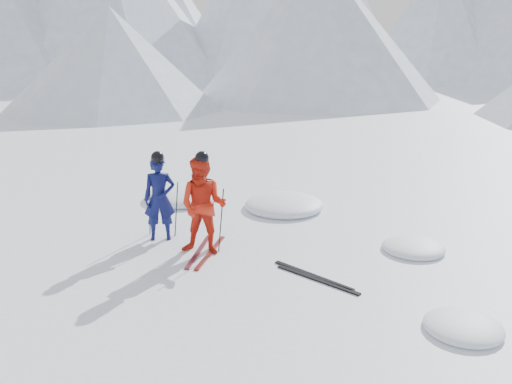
# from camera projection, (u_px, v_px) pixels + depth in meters

# --- Properties ---
(ground) EXTENTS (160.00, 160.00, 0.00)m
(ground) POSITION_uv_depth(u_px,v_px,m) (326.00, 261.00, 10.14)
(ground) COLOR white
(ground) RESTS_ON ground
(skier_blue) EXTENTS (0.75, 0.63, 1.75)m
(skier_blue) POSITION_uv_depth(u_px,v_px,m) (160.00, 199.00, 10.99)
(skier_blue) COLOR #0B1147
(skier_blue) RESTS_ON ground
(skier_red) EXTENTS (0.96, 0.77, 1.91)m
(skier_red) POSITION_uv_depth(u_px,v_px,m) (203.00, 206.00, 10.26)
(skier_red) COLOR red
(skier_red) RESTS_ON ground
(pole_blue_left) EXTENTS (0.12, 0.08, 1.16)m
(pole_blue_left) POSITION_uv_depth(u_px,v_px,m) (150.00, 209.00, 11.28)
(pole_blue_left) COLOR black
(pole_blue_left) RESTS_ON ground
(pole_blue_right) EXTENTS (0.12, 0.07, 1.16)m
(pole_blue_right) POSITION_uv_depth(u_px,v_px,m) (176.00, 209.00, 11.25)
(pole_blue_right) COLOR black
(pole_blue_right) RESTS_ON ground
(pole_red_left) EXTENTS (0.13, 0.10, 1.27)m
(pole_red_left) POSITION_uv_depth(u_px,v_px,m) (194.00, 216.00, 10.66)
(pole_red_left) COLOR black
(pole_red_left) RESTS_ON ground
(pole_red_right) EXTENTS (0.13, 0.09, 1.27)m
(pole_red_right) POSITION_uv_depth(u_px,v_px,m) (221.00, 221.00, 10.42)
(pole_red_right) COLOR black
(pole_red_right) RESTS_ON ground
(ski_worn_left) EXTENTS (0.24, 1.70, 0.03)m
(ski_worn_left) POSITION_uv_depth(u_px,v_px,m) (199.00, 251.00, 10.56)
(ski_worn_left) COLOR black
(ski_worn_left) RESTS_ON ground
(ski_worn_right) EXTENTS (0.13, 1.70, 0.03)m
(ski_worn_right) POSITION_uv_depth(u_px,v_px,m) (210.00, 252.00, 10.50)
(ski_worn_right) COLOR black
(ski_worn_right) RESTS_ON ground
(ski_loose_a) EXTENTS (1.53, 0.91, 0.03)m
(ski_loose_a) POSITION_uv_depth(u_px,v_px,m) (313.00, 275.00, 9.50)
(ski_loose_a) COLOR black
(ski_loose_a) RESTS_ON ground
(ski_loose_b) EXTENTS (1.55, 0.86, 0.03)m
(ski_loose_b) POSITION_uv_depth(u_px,v_px,m) (317.00, 280.00, 9.34)
(ski_loose_b) COLOR black
(ski_loose_b) RESTS_ON ground
(snow_lumps) EXTENTS (7.81, 6.48, 0.42)m
(snow_lumps) POSITION_uv_depth(u_px,v_px,m) (261.00, 215.00, 12.73)
(snow_lumps) COLOR white
(snow_lumps) RESTS_ON ground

